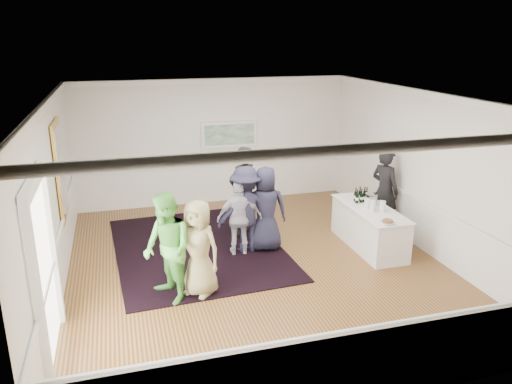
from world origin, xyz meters
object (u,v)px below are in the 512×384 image
object	(u,v)px
nut_bowl	(388,222)
guest_navy	(266,209)
guest_lilac	(240,218)
guest_dark_b	(243,192)
serving_table	(369,227)
guest_tan	(198,248)
guest_green	(167,249)
ice_bucket	(371,200)
guest_dark_a	(246,210)
bartender	(385,191)

from	to	relation	value
nut_bowl	guest_navy	bearing A→B (deg)	145.07
guest_lilac	guest_dark_b	xyz separation A→B (m)	(0.31, 0.96, 0.23)
serving_table	guest_tan	world-z (taller)	guest_tan
guest_green	guest_dark_b	world-z (taller)	guest_dark_b
guest_green	ice_bucket	xyz separation A→B (m)	(4.32, 1.24, 0.05)
ice_bucket	guest_dark_a	bearing A→B (deg)	172.87
serving_table	guest_green	xyz separation A→B (m)	(-4.22, -1.07, 0.49)
guest_navy	ice_bucket	size ratio (longest dim) A/B	6.69
guest_tan	guest_dark_a	size ratio (longest dim) A/B	0.94
guest_dark_b	ice_bucket	distance (m)	2.71
serving_table	ice_bucket	distance (m)	0.57
guest_tan	guest_dark_a	distance (m)	1.92
guest_tan	guest_dark_b	size ratio (longest dim) A/B	0.84
guest_green	guest_dark_b	size ratio (longest dim) A/B	0.93
guest_tan	guest_navy	bearing A→B (deg)	84.93
ice_bucket	guest_navy	bearing A→B (deg)	171.85
guest_lilac	ice_bucket	bearing A→B (deg)	-179.02
serving_table	guest_navy	size ratio (longest dim) A/B	1.21
guest_lilac	guest_dark_a	bearing A→B (deg)	-139.84
guest_tan	bartender	bearing A→B (deg)	63.67
serving_table	ice_bucket	world-z (taller)	ice_bucket
serving_table	guest_dark_a	world-z (taller)	guest_dark_a
bartender	guest_dark_a	distance (m)	3.23
serving_table	nut_bowl	world-z (taller)	nut_bowl
bartender	guest_lilac	size ratio (longest dim) A/B	1.24
guest_green	nut_bowl	size ratio (longest dim) A/B	7.28
guest_navy	nut_bowl	size ratio (longest dim) A/B	6.86
guest_dark_a	ice_bucket	size ratio (longest dim) A/B	6.84
guest_dark_a	ice_bucket	distance (m)	2.62
guest_dark_a	guest_tan	bearing A→B (deg)	45.83
bartender	nut_bowl	world-z (taller)	bartender
serving_table	guest_green	bearing A→B (deg)	-165.72
guest_lilac	guest_dark_b	size ratio (longest dim) A/B	0.77
guest_lilac	guest_dark_a	distance (m)	0.23
serving_table	guest_dark_a	bearing A→B (deg)	168.89
guest_navy	ice_bucket	xyz separation A→B (m)	(2.19, -0.31, 0.10)
nut_bowl	serving_table	bearing A→B (deg)	82.13
ice_bucket	guest_green	bearing A→B (deg)	-163.98
guest_dark_b	guest_navy	world-z (taller)	guest_dark_b
guest_lilac	nut_bowl	distance (m)	2.84
guest_green	guest_dark_a	size ratio (longest dim) A/B	1.04
guest_green	guest_dark_a	xyz separation A→B (m)	(1.72, 1.57, -0.03)
serving_table	guest_lilac	world-z (taller)	guest_lilac
bartender	guest_dark_a	bearing A→B (deg)	71.60
guest_tan	nut_bowl	size ratio (longest dim) A/B	6.59
guest_navy	ice_bucket	distance (m)	2.21
bartender	nut_bowl	size ratio (longest dim) A/B	7.46
bartender	nut_bowl	xyz separation A→B (m)	(-0.85, -1.61, -0.05)
guest_lilac	ice_bucket	world-z (taller)	guest_lilac
serving_table	bartender	size ratio (longest dim) A/B	1.12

